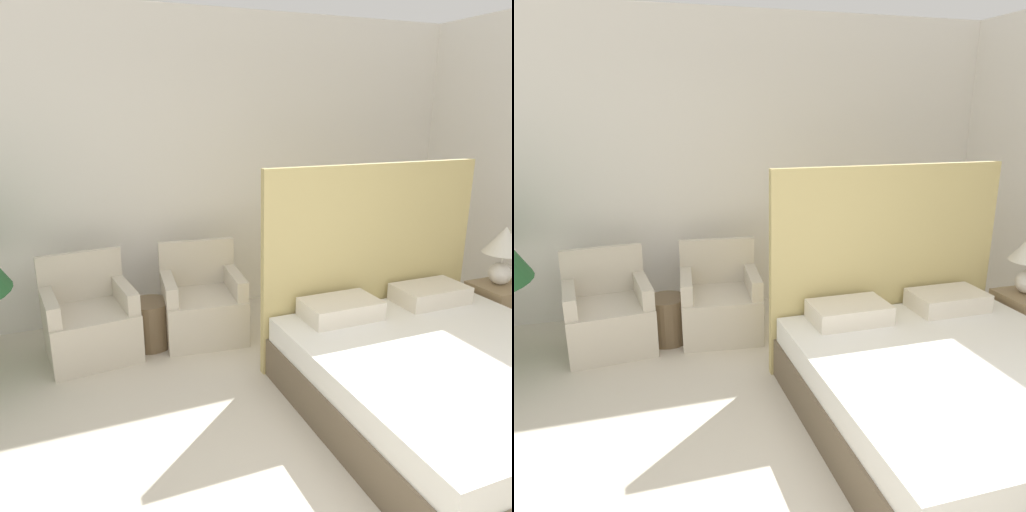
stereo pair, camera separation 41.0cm
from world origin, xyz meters
TOP-DOWN VIEW (x-y plane):
  - wall_back at (0.00, 3.64)m, footprint 10.00×0.06m
  - bed at (1.08, 1.16)m, footprint 1.92×2.05m
  - armchair_near_window_left at (-1.08, 2.90)m, footprint 0.76×0.72m
  - armchair_near_window_right at (-0.11, 2.90)m, footprint 0.77×0.72m
  - side_table at (-0.60, 2.88)m, footprint 0.36×0.36m

SIDE VIEW (x-z plane):
  - side_table at x=-0.60m, z-range 0.00..0.41m
  - armchair_near_window_left at x=-1.08m, z-range -0.15..0.68m
  - armchair_near_window_right at x=-0.11m, z-range -0.15..0.68m
  - bed at x=1.08m, z-range -0.50..1.10m
  - wall_back at x=0.00m, z-range 0.00..2.90m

